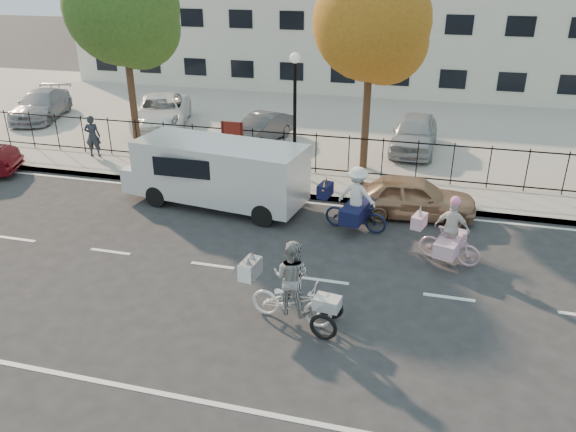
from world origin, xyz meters
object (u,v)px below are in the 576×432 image
(lamppost, at_px, (295,93))
(white_van, at_px, (217,171))
(lot_car_a, at_px, (41,105))
(lot_car_c, at_px, (261,129))
(lot_car_d, at_px, (414,133))
(pedestrian, at_px, (93,136))
(lot_car_b, at_px, (162,111))
(gold_sedan, at_px, (413,197))
(bull_bike, at_px, (355,205))
(zebra_trike, at_px, (292,291))
(unicorn_bike, at_px, (449,238))

(lamppost, bearing_deg, white_van, -120.77)
(lot_car_a, distance_m, lot_car_c, 11.63)
(white_van, xyz_separation_m, lot_car_d, (5.81, 7.02, -0.28))
(white_van, bearing_deg, pedestrian, 162.92)
(lot_car_b, bearing_deg, lot_car_d, -22.16)
(lamppost, bearing_deg, pedestrian, 180.00)
(gold_sedan, xyz_separation_m, pedestrian, (-12.55, 2.30, 0.33))
(pedestrian, height_order, lot_car_a, pedestrian)
(white_van, bearing_deg, lot_car_b, 134.95)
(bull_bike, height_order, gold_sedan, bull_bike)
(lot_car_d, bearing_deg, gold_sedan, -84.94)
(white_van, relative_size, pedestrian, 3.72)
(lot_car_d, bearing_deg, pedestrian, -159.80)
(lamppost, relative_size, zebra_trike, 1.88)
(unicorn_bike, distance_m, lot_car_c, 11.52)
(pedestrian, relative_size, lot_car_d, 0.39)
(bull_bike, height_order, white_van, white_van)
(gold_sedan, height_order, lot_car_b, lot_car_b)
(pedestrian, xyz_separation_m, lot_car_a, (-5.73, 4.52, -0.17))
(unicorn_bike, height_order, bull_bike, bull_bike)
(gold_sedan, height_order, lot_car_a, lot_car_a)
(lot_car_b, bearing_deg, white_van, -71.99)
(white_van, bearing_deg, lot_car_c, 102.95)
(bull_bike, relative_size, lot_car_a, 0.47)
(white_van, xyz_separation_m, lot_car_c, (-0.56, 6.49, -0.41))
(unicorn_bike, relative_size, white_van, 0.31)
(lamppost, xyz_separation_m, pedestrian, (-8.20, 0.00, -2.14))
(lot_car_a, bearing_deg, lot_car_c, -20.19)
(lamppost, distance_m, lot_car_a, 14.83)
(lot_car_d, bearing_deg, unicorn_bike, -79.14)
(lamppost, xyz_separation_m, lot_car_c, (-2.35, 3.49, -2.37))
(lamppost, relative_size, lot_car_c, 1.20)
(zebra_trike, relative_size, lot_car_c, 0.64)
(zebra_trike, distance_m, unicorn_bike, 4.91)
(gold_sedan, bearing_deg, lot_car_c, 44.87)
(bull_bike, bearing_deg, gold_sedan, -39.23)
(lamppost, bearing_deg, bull_bike, -53.23)
(lamppost, height_order, bull_bike, lamppost)
(zebra_trike, bearing_deg, lamppost, 21.52)
(white_van, distance_m, pedestrian, 7.08)
(pedestrian, distance_m, lot_car_b, 4.71)
(zebra_trike, bearing_deg, bull_bike, 0.35)
(zebra_trike, bearing_deg, lot_car_c, 27.98)
(lamppost, xyz_separation_m, lot_car_b, (-7.55, 4.67, -2.25))
(unicorn_bike, distance_m, lot_car_b, 16.19)
(zebra_trike, bearing_deg, lot_car_b, 43.78)
(gold_sedan, height_order, lot_car_d, lot_car_d)
(lot_car_b, bearing_deg, gold_sedan, -49.27)
(lamppost, distance_m, lot_car_d, 6.10)
(unicorn_bike, bearing_deg, lot_car_b, 69.79)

